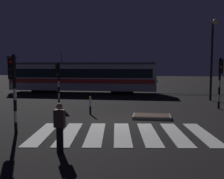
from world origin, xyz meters
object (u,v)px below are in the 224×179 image
(tram, at_px, (83,77))
(pedestrian_waiting_at_kerb, at_px, (60,127))
(traffic_light_corner_far_left, at_px, (58,77))
(traffic_light_corner_far_right, at_px, (220,75))
(bollard_island_edge, at_px, (90,105))
(traffic_light_corner_near_left, at_px, (13,82))
(street_lamp_trackside_right, at_px, (213,50))

(tram, bearing_deg, pedestrian_waiting_at_kerb, -77.88)
(traffic_light_corner_far_left, bearing_deg, traffic_light_corner_far_right, -0.90)
(traffic_light_corner_far_left, distance_m, bollard_island_edge, 4.90)
(pedestrian_waiting_at_kerb, bearing_deg, tram, 102.12)
(traffic_light_corner_far_right, relative_size, traffic_light_corner_near_left, 1.01)
(pedestrian_waiting_at_kerb, distance_m, bollard_island_edge, 7.13)
(traffic_light_corner_far_right, xyz_separation_m, traffic_light_corner_far_left, (-11.41, 0.18, -0.20))
(bollard_island_edge, bearing_deg, traffic_light_corner_near_left, -114.24)
(traffic_light_corner_far_right, distance_m, street_lamp_trackside_right, 4.74)
(traffic_light_corner_near_left, bearing_deg, bollard_island_edge, 65.76)
(traffic_light_corner_far_right, height_order, bollard_island_edge, traffic_light_corner_far_right)
(traffic_light_corner_far_left, height_order, bollard_island_edge, traffic_light_corner_far_left)
(traffic_light_corner_far_left, xyz_separation_m, traffic_light_corner_near_left, (0.96, -8.34, 0.18))
(traffic_light_corner_far_right, bearing_deg, traffic_light_corner_far_left, 179.10)
(street_lamp_trackside_right, xyz_separation_m, bollard_island_edge, (-8.61, -7.50, -3.69))
(traffic_light_corner_far_left, relative_size, pedestrian_waiting_at_kerb, 1.85)
(traffic_light_corner_far_left, relative_size, bollard_island_edge, 2.85)
(traffic_light_corner_far_left, height_order, street_lamp_trackside_right, street_lamp_trackside_right)
(street_lamp_trackside_right, xyz_separation_m, tram, (-12.18, 4.62, -2.51))
(traffic_light_corner_far_right, height_order, pedestrian_waiting_at_kerb, traffic_light_corner_far_right)
(traffic_light_corner_near_left, bearing_deg, traffic_light_corner_far_left, 96.58)
(traffic_light_corner_far_left, bearing_deg, tram, 92.49)
(traffic_light_corner_far_left, height_order, traffic_light_corner_near_left, traffic_light_corner_near_left)
(traffic_light_corner_far_left, height_order, pedestrian_waiting_at_kerb, traffic_light_corner_far_left)
(street_lamp_trackside_right, relative_size, bollard_island_edge, 5.98)
(traffic_light_corner_near_left, bearing_deg, tram, 94.49)
(traffic_light_corner_far_left, distance_m, pedestrian_waiting_at_kerb, 11.21)
(traffic_light_corner_far_left, relative_size, street_lamp_trackside_right, 0.48)
(traffic_light_corner_far_right, height_order, traffic_light_corner_far_left, traffic_light_corner_far_right)
(pedestrian_waiting_at_kerb, bearing_deg, bollard_island_edge, 94.48)
(traffic_light_corner_near_left, xyz_separation_m, bollard_island_edge, (2.23, 4.96, -1.71))
(street_lamp_trackside_right, bearing_deg, traffic_light_corner_near_left, -131.03)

